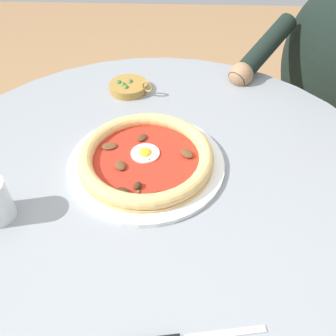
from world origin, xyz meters
The scene contains 5 objects.
ground_plane centered at (0.00, 0.00, -0.01)m, with size 6.00×6.00×0.02m, color #9E754C.
dining_table centered at (0.00, 0.00, 0.57)m, with size 1.06×1.06×0.72m.
pizza_on_plate centered at (-0.04, -0.02, 0.73)m, with size 0.34×0.34×0.04m.
olive_pan centered at (-0.33, -0.09, 0.73)m, with size 0.10×0.12×0.05m.
diner_person centered at (-0.51, 0.54, 0.52)m, with size 0.44×0.58×1.16m.
Camera 1 is at (0.52, 0.05, 1.25)m, focal length 38.37 mm.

